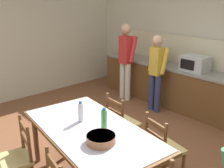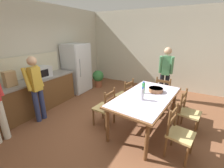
{
  "view_description": "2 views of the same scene",
  "coord_description": "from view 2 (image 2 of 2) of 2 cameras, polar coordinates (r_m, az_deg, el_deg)",
  "views": [
    {
      "loc": [
        2.54,
        -2.36,
        2.29
      ],
      "look_at": [
        0.1,
        -0.17,
        1.19
      ],
      "focal_mm": 42.0,
      "sensor_mm": 36.0,
      "label": 1
    },
    {
      "loc": [
        -2.66,
        -1.44,
        2.08
      ],
      "look_at": [
        0.01,
        0.02,
        1.02
      ],
      "focal_mm": 24.0,
      "sensor_mm": 36.0,
      "label": 2
    }
  ],
  "objects": [
    {
      "name": "ground_plane",
      "position": [
        3.67,
        0.21,
        -15.35
      ],
      "size": [
        8.32,
        8.32,
        0.0
      ],
      "primitive_type": "plane",
      "color": "brown"
    },
    {
      "name": "wall_back",
      "position": [
        4.93,
        -28.52,
        9.55
      ],
      "size": [
        6.52,
        0.12,
        2.9
      ],
      "primitive_type": "cube",
      "color": "beige",
      "rests_on": "ground"
    },
    {
      "name": "chair_side_far_right",
      "position": [
        4.12,
        4.8,
        -4.33
      ],
      "size": [
        0.49,
        0.48,
        0.91
      ],
      "rotation": [
        0.0,
        0.0,
        2.93
      ],
      "color": "brown",
      "rests_on": "ground"
    },
    {
      "name": "counter_splashback",
      "position": [
        4.48,
        -35.54,
        4.06
      ],
      "size": [
        3.24,
        0.03,
        0.6
      ],
      "primitive_type": "cube",
      "color": "beige",
      "rests_on": "kitchen_counter"
    },
    {
      "name": "person_at_counter",
      "position": [
        3.91,
        -26.99,
        -0.72
      ],
      "size": [
        0.4,
        0.27,
        1.58
      ],
      "rotation": [
        0.0,
        0.0,
        1.57
      ],
      "color": "navy",
      "rests_on": "ground"
    },
    {
      "name": "bottle_near_centre",
      "position": [
        3.05,
        11.42,
        -3.75
      ],
      "size": [
        0.07,
        0.07,
        0.27
      ],
      "color": "silver",
      "rests_on": "dining_table"
    },
    {
      "name": "refrigerator",
      "position": [
        5.55,
        -13.19,
        5.93
      ],
      "size": [
        0.82,
        0.73,
        1.72
      ],
      "color": "silver",
      "rests_on": "ground"
    },
    {
      "name": "wall_right",
      "position": [
        6.12,
        15.31,
        12.61
      ],
      "size": [
        0.12,
        5.2,
        2.9
      ],
      "primitive_type": "cube",
      "color": "beige",
      "rests_on": "ground"
    },
    {
      "name": "person_by_table",
      "position": [
        4.94,
        19.73,
        4.61
      ],
      "size": [
        0.31,
        0.43,
        1.66
      ],
      "rotation": [
        0.0,
        0.0,
        3.23
      ],
      "color": "black",
      "rests_on": "ground"
    },
    {
      "name": "chair_head_end",
      "position": [
        4.55,
        18.93,
        -3.03
      ],
      "size": [
        0.43,
        0.45,
        0.91
      ],
      "rotation": [
        0.0,
        0.0,
        1.5
      ],
      "color": "brown",
      "rests_on": "ground"
    },
    {
      "name": "chair_side_near_left",
      "position": [
        2.93,
        24.05,
        -16.8
      ],
      "size": [
        0.49,
        0.47,
        0.91
      ],
      "rotation": [
        0.0,
        0.0,
        -0.18
      ],
      "color": "brown",
      "rests_on": "ground"
    },
    {
      "name": "potted_plant",
      "position": [
        5.94,
        -5.32,
        2.5
      ],
      "size": [
        0.44,
        0.44,
        0.67
      ],
      "color": "brown",
      "rests_on": "ground"
    },
    {
      "name": "dining_table",
      "position": [
        3.34,
        12.92,
        -5.6
      ],
      "size": [
        2.04,
        1.22,
        0.79
      ],
      "rotation": [
        0.0,
        0.0,
        -0.12
      ],
      "color": "brown",
      "rests_on": "ground"
    },
    {
      "name": "chair_side_far_left",
      "position": [
        3.47,
        -2.62,
        -9.01
      ],
      "size": [
        0.45,
        0.43,
        0.91
      ],
      "rotation": [
        0.0,
        0.0,
        3.06
      ],
      "color": "brown",
      "rests_on": "ground"
    },
    {
      "name": "chair_side_near_right",
      "position": [
        3.68,
        27.0,
        -9.59
      ],
      "size": [
        0.48,
        0.47,
        0.91
      ],
      "rotation": [
        0.0,
        0.0,
        -0.17
      ],
      "color": "brown",
      "rests_on": "ground"
    },
    {
      "name": "kitchen_counter",
      "position": [
        4.43,
        -31.91,
        -5.59
      ],
      "size": [
        3.28,
        0.66,
        0.89
      ],
      "color": "brown",
      "rests_on": "ground"
    },
    {
      "name": "serving_bowl",
      "position": [
        3.56,
        16.33,
        -2.06
      ],
      "size": [
        0.32,
        0.32,
        0.09
      ],
      "color": "#9E6642",
      "rests_on": "dining_table"
    },
    {
      "name": "microwave",
      "position": [
        4.58,
        -25.57,
        4.08
      ],
      "size": [
        0.5,
        0.39,
        0.3
      ],
      "color": "#B2B7BC",
      "rests_on": "kitchen_counter"
    },
    {
      "name": "bottle_off_centre",
      "position": [
        3.39,
        11.86,
        -1.43
      ],
      "size": [
        0.07,
        0.07,
        0.27
      ],
      "color": "green",
      "rests_on": "dining_table"
    },
    {
      "name": "paper_bag",
      "position": [
        4.17,
        -34.42,
        1.64
      ],
      "size": [
        0.24,
        0.16,
        0.36
      ],
      "primitive_type": "cube",
      "color": "tan",
      "rests_on": "kitchen_counter"
    }
  ]
}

